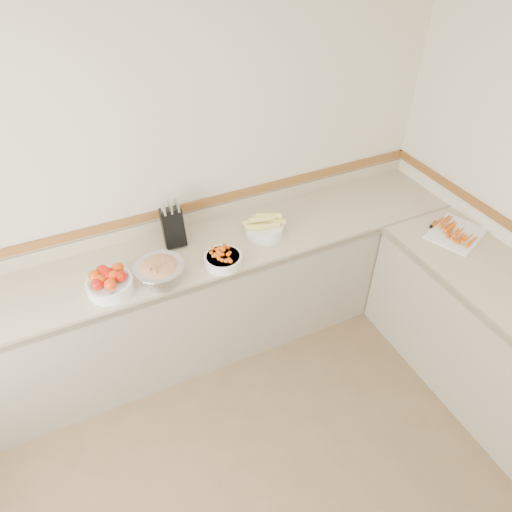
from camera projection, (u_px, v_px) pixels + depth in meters
name	position (u px, v px, depth m)	size (l,w,h in m)	color
back_wall	(166.00, 179.00, 3.01)	(4.00, 4.00, 0.00)	beige
counter_back	(194.00, 300.00, 3.33)	(4.00, 0.65, 1.08)	#C5B28F
knife_block	(173.00, 226.00, 3.04)	(0.16, 0.18, 0.34)	black
tomato_bowl	(109.00, 282.00, 2.74)	(0.28, 0.28, 0.14)	white
cherry_tomato_bowl	(223.00, 258.00, 2.93)	(0.25, 0.25, 0.13)	white
corn_bowl	(264.00, 227.00, 3.16)	(0.30, 0.27, 0.16)	white
rhubarb_bowl	(160.00, 272.00, 2.76)	(0.31, 0.31, 0.18)	#B2B2BA
cutting_board	(456.00, 232.00, 3.20)	(0.49, 0.44, 0.06)	white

